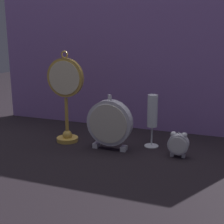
# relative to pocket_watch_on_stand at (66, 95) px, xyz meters

# --- Properties ---
(ground_plane) EXTENTS (4.00, 4.00, 0.00)m
(ground_plane) POSITION_rel_pocket_watch_on_stand_xyz_m (0.18, -0.05, -0.19)
(ground_plane) COLOR black
(fabric_backdrop_drape) EXTENTS (1.32, 0.01, 0.61)m
(fabric_backdrop_drape) POSITION_rel_pocket_watch_on_stand_xyz_m (0.18, 0.28, 0.11)
(fabric_backdrop_drape) COLOR #8460A8
(fabric_backdrop_drape) RESTS_ON ground_plane
(pocket_watch_on_stand) EXTENTS (0.16, 0.09, 0.37)m
(pocket_watch_on_stand) POSITION_rel_pocket_watch_on_stand_xyz_m (0.00, 0.00, 0.00)
(pocket_watch_on_stand) COLOR gold
(pocket_watch_on_stand) RESTS_ON ground_plane
(alarm_clock_twin_bell) EXTENTS (0.07, 0.03, 0.09)m
(alarm_clock_twin_bell) POSITION_rel_pocket_watch_on_stand_xyz_m (0.46, -0.02, -0.14)
(alarm_clock_twin_bell) COLOR silver
(alarm_clock_twin_bell) RESTS_ON ground_plane
(mantel_clock_silver) EXTENTS (0.17, 0.04, 0.21)m
(mantel_clock_silver) POSITION_rel_pocket_watch_on_stand_xyz_m (0.20, -0.03, -0.09)
(mantel_clock_silver) COLOR silver
(mantel_clock_silver) RESTS_ON ground_plane
(champagne_flute) EXTENTS (0.06, 0.06, 0.21)m
(champagne_flute) POSITION_rel_pocket_watch_on_stand_xyz_m (0.34, 0.06, -0.07)
(champagne_flute) COLOR silver
(champagne_flute) RESTS_ON ground_plane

